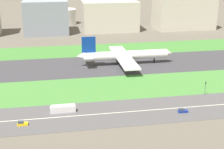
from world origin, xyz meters
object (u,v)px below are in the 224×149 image
Objects in this scene: fuel_tank_centre at (94,17)px; hangar_building at (46,17)px; airliner at (124,55)px; bus_0 at (63,109)px; traffic_light at (205,87)px; car_0 at (183,111)px; car_1 at (22,123)px; office_tower at (110,16)px; fuel_tank_west at (65,17)px; cargo_warehouse at (184,10)px.

hangar_building is at bearing -139.19° from fuel_tank_centre.
airliner is 80.57m from bus_0.
airliner reaches higher than traffic_light.
car_0 is 71.48m from car_1.
office_tower is at bearing 0.00° from hangar_building.
car_0 is 240.92m from fuel_tank_west.
car_0 is 0.18× the size of fuel_tank_centre.
fuel_tank_centre is (61.06, 237.00, 5.54)m from car_1.
bus_0 is at bearing -10.50° from car_0.
office_tower is (-19.84, 174.01, 10.20)m from traffic_light.
bus_0 is at bearing -173.77° from traffic_light.
airliner is 78.95m from car_0.
office_tower is at bearing 180.00° from cargo_warehouse.
office_tower reaches higher than car_0.
cargo_warehouse is 97.97m from fuel_tank_centre.
bus_0 is 0.22× the size of office_tower.
airliner is 67.22m from traffic_light.
traffic_light is (19.26, 17.99, 3.37)m from car_0.
hangar_building is (8.93, 192.00, 14.70)m from car_1.
office_tower is at bearing -46.91° from fuel_tank_west.
cargo_warehouse reaches higher than hangar_building.
airliner reaches higher than fuel_tank_centre.
car_0 is at bearing -111.54° from cargo_warehouse.
car_1 is 0.61× the size of traffic_light.
car_1 is 242.60m from cargo_warehouse.
bus_0 is 20.21m from car_1.
traffic_light is at bearing -63.26° from airliner.
bus_0 is at bearing -106.34° from office_tower.
office_tower is 2.21× the size of fuel_tank_centre.
hangar_building is at bearing -113.83° from fuel_tank_west.
airliner is 9.03× the size of traffic_light.
cargo_warehouse is (138.33, 0.00, 2.73)m from hangar_building.
car_0 is at bearing -136.95° from traffic_light.
fuel_tank_west is (-42.67, 237.00, 7.27)m from car_0.
fuel_tank_west is (-61.93, 219.01, 3.90)m from traffic_light.
hangar_building is at bearing -92.66° from car_1.
traffic_light is 227.63m from fuel_tank_west.
hangar_building is at bearing 114.35° from airliner.
hangar_building is (-81.81, 174.01, 11.33)m from traffic_light.
fuel_tank_centre is at bearing 152.44° from cargo_warehouse.
car_1 is 92.57m from traffic_light.
fuel_tank_centre is at bearing 79.15° from bus_0.
airliner is 5.60× the size of bus_0.
fuel_tank_west is (-31.71, 159.00, 1.96)m from airliner.
hangar_building is (-51.58, 114.00, 9.39)m from airliner.
hangar_building is 0.71× the size of cargo_warehouse.
hangar_building reaches higher than bus_0.
bus_0 is 54.87m from car_0.
airliner is at bearing -95.20° from office_tower.
office_tower is at bearing 96.51° from traffic_light.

